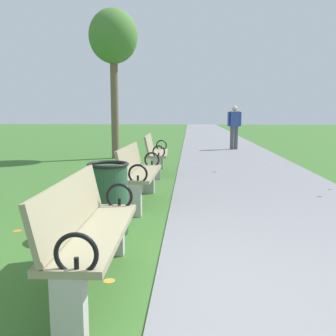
{
  "coord_description": "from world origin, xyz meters",
  "views": [
    {
      "loc": [
        0.28,
        -2.8,
        1.42
      ],
      "look_at": [
        -0.05,
        2.98,
        0.55
      ],
      "focal_mm": 40.23,
      "sensor_mm": 36.0,
      "label": 1
    }
  ],
  "objects_px": {
    "park_bench_3": "(155,153)",
    "pedestrian_walking": "(234,125)",
    "park_bench_2": "(139,173)",
    "park_bench_1": "(89,231)",
    "trash_bin": "(109,198)",
    "tree_2": "(113,40)"
  },
  "relations": [
    {
      "from": "pedestrian_walking",
      "to": "trash_bin",
      "type": "distance_m",
      "value": 10.38
    },
    {
      "from": "trash_bin",
      "to": "pedestrian_walking",
      "type": "bearing_deg",
      "value": 75.5
    },
    {
      "from": "park_bench_3",
      "to": "pedestrian_walking",
      "type": "distance_m",
      "value": 6.22
    },
    {
      "from": "park_bench_3",
      "to": "trash_bin",
      "type": "height_order",
      "value": "park_bench_3"
    },
    {
      "from": "park_bench_1",
      "to": "trash_bin",
      "type": "distance_m",
      "value": 1.4
    },
    {
      "from": "park_bench_2",
      "to": "trash_bin",
      "type": "height_order",
      "value": "park_bench_2"
    },
    {
      "from": "park_bench_3",
      "to": "tree_2",
      "type": "bearing_deg",
      "value": 117.57
    },
    {
      "from": "park_bench_3",
      "to": "trash_bin",
      "type": "bearing_deg",
      "value": -91.94
    },
    {
      "from": "park_bench_1",
      "to": "tree_2",
      "type": "height_order",
      "value": "tree_2"
    },
    {
      "from": "park_bench_2",
      "to": "trash_bin",
      "type": "relative_size",
      "value": 1.92
    },
    {
      "from": "park_bench_1",
      "to": "park_bench_2",
      "type": "bearing_deg",
      "value": 90.0
    },
    {
      "from": "park_bench_2",
      "to": "park_bench_1",
      "type": "bearing_deg",
      "value": -90.0
    },
    {
      "from": "park_bench_1",
      "to": "park_bench_3",
      "type": "bearing_deg",
      "value": 90.0
    },
    {
      "from": "park_bench_3",
      "to": "trash_bin",
      "type": "xyz_separation_m",
      "value": [
        -0.15,
        -4.34,
        -0.06
      ]
    },
    {
      "from": "park_bench_2",
      "to": "tree_2",
      "type": "xyz_separation_m",
      "value": [
        -1.49,
        5.7,
        3.04
      ]
    },
    {
      "from": "park_bench_1",
      "to": "tree_2",
      "type": "bearing_deg",
      "value": 99.84
    },
    {
      "from": "park_bench_1",
      "to": "park_bench_3",
      "type": "height_order",
      "value": "same"
    },
    {
      "from": "park_bench_3",
      "to": "pedestrian_walking",
      "type": "bearing_deg",
      "value": 66.74
    },
    {
      "from": "tree_2",
      "to": "park_bench_3",
      "type": "bearing_deg",
      "value": -62.43
    },
    {
      "from": "park_bench_1",
      "to": "pedestrian_walking",
      "type": "distance_m",
      "value": 11.7
    },
    {
      "from": "park_bench_2",
      "to": "pedestrian_walking",
      "type": "xyz_separation_m",
      "value": [
        2.45,
        8.54,
        0.44
      ]
    },
    {
      "from": "park_bench_2",
      "to": "pedestrian_walking",
      "type": "distance_m",
      "value": 8.9
    }
  ]
}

